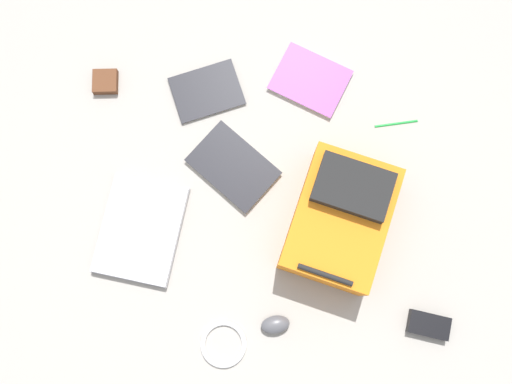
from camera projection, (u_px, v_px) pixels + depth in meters
name	position (u px, v px, depth m)	size (l,w,h in m)	color
ground_plane	(256.00, 200.00, 1.92)	(3.62, 3.62, 0.00)	gray
backpack	(340.00, 218.00, 1.81)	(0.49, 0.42, 0.22)	orange
laptop	(141.00, 230.00, 1.88)	(0.40, 0.34, 0.03)	#929296
book_manual	(310.00, 80.00, 1.99)	(0.29, 0.31, 0.02)	silver
book_comic	(207.00, 91.00, 1.98)	(0.22, 0.27, 0.01)	silver
book_red	(233.00, 167.00, 1.93)	(0.33, 0.33, 0.02)	silver
computer_mouse	(275.00, 325.00, 1.82)	(0.06, 0.09, 0.04)	#4C4C51
cable_coil	(223.00, 344.00, 1.82)	(0.15, 0.15, 0.02)	silver
power_brick	(429.00, 325.00, 1.82)	(0.07, 0.13, 0.03)	black
pen_black	(396.00, 123.00, 1.96)	(0.01, 0.01, 0.15)	#198C33
earbud_pouch	(105.00, 82.00, 1.98)	(0.08, 0.08, 0.03)	#59331E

